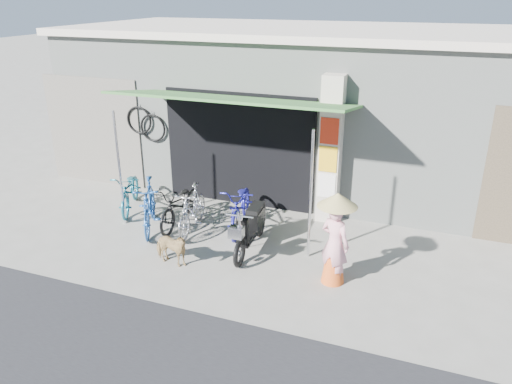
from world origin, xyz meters
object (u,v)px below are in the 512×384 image
at_px(street_dog, 171,249).
at_px(bike_blue, 149,206).
at_px(bike_navy, 241,206).
at_px(moped, 251,228).
at_px(bike_teal, 130,191).
at_px(nun, 335,238).
at_px(bike_silver, 192,209).
at_px(bike_black, 181,205).

bearing_deg(street_dog, bike_blue, 52.98).
bearing_deg(bike_navy, moped, -68.87).
xyz_separation_m(bike_teal, nun, (4.77, -1.33, 0.36)).
relative_size(bike_teal, street_dog, 2.24).
height_order(bike_teal, nun, nun).
height_order(bike_blue, bike_navy, bike_blue).
relative_size(bike_blue, bike_silver, 1.09).
relative_size(bike_blue, moped, 0.99).
xyz_separation_m(bike_blue, bike_black, (0.47, 0.41, -0.07)).
distance_m(bike_teal, bike_navy, 2.60).
distance_m(bike_blue, bike_navy, 1.83).
bearing_deg(moped, bike_black, 161.05).
bearing_deg(bike_navy, bike_teal, 168.04).
relative_size(bike_teal, bike_navy, 0.92).
height_order(bike_teal, moped, moped).
bearing_deg(nun, bike_blue, 12.32).
relative_size(bike_navy, nun, 1.15).
bearing_deg(bike_black, bike_silver, -29.14).
distance_m(bike_silver, moped, 1.40).
bearing_deg(street_dog, nun, -72.66).
bearing_deg(nun, bike_black, 4.50).
bearing_deg(bike_silver, bike_navy, 20.69).
relative_size(bike_blue, street_dog, 2.27).
xyz_separation_m(bike_navy, moped, (0.51, -0.78, -0.04)).
height_order(bike_teal, street_dog, bike_teal).
bearing_deg(bike_silver, bike_teal, 156.64).
distance_m(bike_navy, nun, 2.57).
bearing_deg(nun, bike_navy, -9.96).
bearing_deg(bike_teal, bike_blue, -60.55).
distance_m(bike_navy, street_dog, 1.90).
xyz_separation_m(bike_silver, street_dog, (0.26, -1.32, -0.15)).
relative_size(bike_black, moped, 0.97).
bearing_deg(bike_navy, bike_blue, -169.46).
distance_m(bike_blue, bike_silver, 0.86).
relative_size(bike_blue, nun, 1.07).
height_order(bike_black, street_dog, bike_black).
relative_size(bike_teal, bike_silver, 1.08).
bearing_deg(street_dog, bike_silver, 19.20).
height_order(bike_silver, bike_navy, bike_navy).
height_order(bike_silver, moped, moped).
bearing_deg(bike_navy, street_dog, -120.33).
relative_size(bike_black, bike_silver, 1.07).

